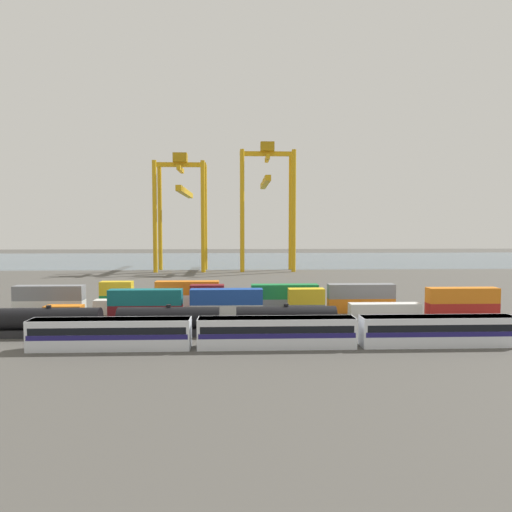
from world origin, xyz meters
name	(u,v)px	position (x,y,z in m)	size (l,w,h in m)	color
ground_plane	(248,287)	(0.00, 40.00, 0.00)	(420.00, 420.00, 0.00)	#4C4944
harbour_water	(244,259)	(0.00, 143.94, 0.00)	(400.00, 110.00, 0.01)	#475B6B
passenger_train	(277,331)	(2.26, -19.56, 2.14)	(62.57, 3.14, 3.90)	silver
freight_tank_row	(169,321)	(-12.62, -12.41, 2.13)	(48.17, 3.01, 4.47)	#232326
shipping_container_0	(64,313)	(-31.55, -1.44, 1.30)	(6.04, 2.44, 2.60)	orange
shipping_container_1	(146,313)	(-18.09, -1.44, 1.30)	(12.10, 2.44, 2.60)	maroon
shipping_container_2	(146,297)	(-18.09, -1.44, 3.90)	(12.10, 2.44, 2.60)	#146066
shipping_container_3	(227,312)	(-4.64, -1.44, 1.30)	(12.10, 2.44, 2.60)	silver
shipping_container_4	(226,297)	(-4.64, -1.44, 3.90)	(12.10, 2.44, 2.60)	#1C4299
shipping_container_5	(306,311)	(8.82, -1.44, 1.30)	(6.04, 2.44, 2.60)	slate
shipping_container_6	(306,296)	(8.82, -1.44, 3.90)	(6.04, 2.44, 2.60)	gold
shipping_container_7	(385,311)	(22.27, -1.44, 1.30)	(12.10, 2.44, 2.60)	silver
shipping_container_8	(462,310)	(35.73, -1.44, 1.30)	(12.10, 2.44, 2.60)	#AD211C
shipping_container_9	(462,295)	(35.73, -1.44, 3.90)	(12.10, 2.44, 2.60)	orange
shipping_container_10	(50,307)	(-36.22, 4.30, 1.30)	(12.10, 2.44, 2.60)	silver
shipping_container_11	(49,293)	(-36.22, 4.30, 3.90)	(12.10, 2.44, 2.60)	slate
shipping_container_12	(129,307)	(-22.23, 4.30, 1.30)	(12.10, 2.44, 2.60)	silver
shipping_container_13	(207,306)	(-8.24, 4.30, 1.30)	(6.04, 2.44, 2.60)	#AD211C
shipping_container_14	(207,292)	(-8.24, 4.30, 3.90)	(6.04, 2.44, 2.60)	maroon
shipping_container_15	(285,306)	(5.76, 4.30, 1.30)	(12.10, 2.44, 2.60)	slate
shipping_container_16	(285,291)	(5.76, 4.30, 3.90)	(12.10, 2.44, 2.60)	#197538
shipping_container_17	(361,305)	(19.75, 4.30, 1.30)	(12.10, 2.44, 2.60)	orange
shipping_container_18	(361,291)	(19.75, 4.30, 3.90)	(12.10, 2.44, 2.60)	slate
shipping_container_19	(45,302)	(-39.37, 10.05, 1.30)	(6.04, 2.44, 2.60)	silver
shipping_container_20	(117,302)	(-25.90, 10.05, 1.30)	(6.04, 2.44, 2.60)	#197538
shipping_container_21	(117,288)	(-25.90, 10.05, 3.90)	(6.04, 2.44, 2.60)	gold
shipping_container_22	(187,301)	(-12.44, 10.05, 1.30)	(12.10, 2.44, 2.60)	silver
shipping_container_23	(187,288)	(-12.44, 10.05, 3.90)	(12.10, 2.44, 2.60)	orange
shipping_container_24	(257,301)	(1.03, 10.05, 1.30)	(6.04, 2.44, 2.60)	#146066
gantry_crane_west	(182,200)	(-22.92, 89.19, 25.39)	(18.06, 40.97, 41.56)	gold
gantry_crane_central	(267,194)	(7.77, 88.15, 27.65)	(19.51, 35.22, 45.55)	gold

